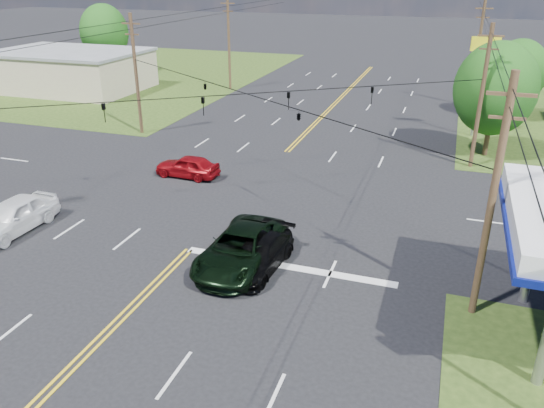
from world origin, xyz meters
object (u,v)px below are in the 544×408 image
(pole_nw, at_px, (136,73))
(pole_ne, at_px, (481,96))
(pole_right_far, at_px, (477,53))
(pickup_white, at_px, (13,216))
(pickup_dkgreen, at_px, (241,248))
(suv_black, at_px, (259,255))
(pole_se, at_px, (492,199))
(tree_far_l, at_px, (104,32))
(pole_left_far, at_px, (229,42))
(tree_right_a, at_px, (496,89))
(tree_right_b, at_px, (518,72))
(retail_nw, at_px, (70,71))

(pole_nw, bearing_deg, pole_ne, 0.00)
(pole_right_far, distance_m, pickup_white, 43.55)
(pickup_dkgreen, bearing_deg, suv_black, -0.32)
(pole_se, bearing_deg, pole_right_far, 90.00)
(pole_right_far, relative_size, tree_far_l, 1.15)
(pole_ne, xyz_separation_m, pickup_dkgreen, (-10.07, -17.50, -4.06))
(pole_se, distance_m, pole_left_far, 45.22)
(pole_left_far, height_order, pole_right_far, same)
(pole_left_far, bearing_deg, tree_right_a, -30.65)
(pole_left_far, relative_size, pole_right_far, 1.00)
(pole_left_far, xyz_separation_m, pickup_white, (3.50, -37.04, -4.30))
(tree_far_l, distance_m, pickup_white, 47.01)
(pole_ne, distance_m, tree_right_a, 3.16)
(tree_right_b, bearing_deg, pickup_dkgreen, -112.66)
(pole_ne, height_order, tree_far_l, pole_ne)
(pole_right_far, relative_size, tree_right_a, 1.22)
(retail_nw, relative_size, pole_se, 1.68)
(pole_ne, height_order, pickup_white, pole_ne)
(tree_right_a, bearing_deg, pole_nw, -173.66)
(pole_ne, bearing_deg, pole_left_far, 143.84)
(pole_nw, distance_m, pickup_dkgreen, 24.01)
(tree_right_b, bearing_deg, suv_black, -111.30)
(pole_ne, relative_size, pole_left_far, 0.95)
(pole_right_far, relative_size, pickup_white, 1.96)
(pole_left_far, xyz_separation_m, suv_black, (16.82, -36.53, -4.46))
(pole_se, bearing_deg, suv_black, 177.06)
(pole_ne, xyz_separation_m, tree_right_a, (1.00, 3.00, -0.05))
(pole_left_far, distance_m, tree_far_l, 19.42)
(pole_right_far, bearing_deg, pole_left_far, 180.00)
(pole_nw, bearing_deg, tree_far_l, 129.56)
(pole_left_far, bearing_deg, pole_se, -54.90)
(pole_nw, relative_size, pole_ne, 1.00)
(pole_nw, height_order, tree_far_l, pole_nw)
(tree_right_b, height_order, pickup_white, tree_right_b)
(tree_right_a, xyz_separation_m, pickup_dkgreen, (-11.07, -20.50, -4.01))
(tree_right_b, relative_size, tree_far_l, 0.81)
(pole_se, relative_size, pole_right_far, 0.95)
(pole_left_far, bearing_deg, pickup_dkgreen, -66.42)
(pole_left_far, bearing_deg, pole_right_far, 0.00)
(pole_nw, distance_m, pole_left_far, 19.00)
(pole_se, height_order, tree_right_a, pole_se)
(tree_far_l, height_order, pickup_dkgreen, tree_far_l)
(retail_nw, bearing_deg, tree_far_l, 101.31)
(suv_black, relative_size, pickup_white, 0.95)
(tree_far_l, distance_m, pickup_dkgreen, 53.66)
(tree_far_l, relative_size, suv_black, 1.80)
(retail_nw, distance_m, pole_nw, 21.60)
(pole_right_far, distance_m, suv_black, 37.93)
(pole_nw, relative_size, pole_left_far, 0.95)
(retail_nw, distance_m, pickup_white, 37.22)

